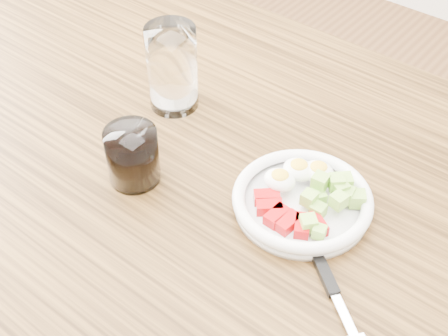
% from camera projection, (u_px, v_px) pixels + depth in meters
% --- Properties ---
extents(dining_table, '(1.50, 0.90, 0.77)m').
position_uv_depth(dining_table, '(225.00, 236.00, 0.95)').
color(dining_table, brown).
rests_on(dining_table, ground).
extents(bowl, '(0.19, 0.19, 0.05)m').
position_uv_depth(bowl, '(303.00, 198.00, 0.85)').
color(bowl, white).
rests_on(bowl, dining_table).
extents(fork, '(0.19, 0.15, 0.01)m').
position_uv_depth(fork, '(328.00, 280.00, 0.76)').
color(fork, black).
rests_on(fork, dining_table).
extents(water_glass, '(0.08, 0.08, 0.14)m').
position_uv_depth(water_glass, '(172.00, 68.00, 0.98)').
color(water_glass, white).
rests_on(water_glass, dining_table).
extents(coffee_glass, '(0.07, 0.07, 0.09)m').
position_uv_depth(coffee_glass, '(133.00, 156.00, 0.87)').
color(coffee_glass, white).
rests_on(coffee_glass, dining_table).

